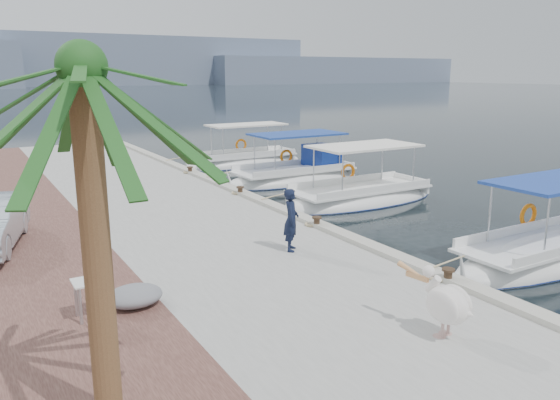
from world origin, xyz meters
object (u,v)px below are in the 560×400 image
Objects in this scene: fishing_caique_b at (552,256)px; fisherman at (291,220)px; fishing_caique_e at (244,163)px; pelican at (445,303)px; fishing_caique_d at (296,177)px; date_palm at (82,70)px; fishing_caique_c at (359,199)px.

fisherman is (-6.33, 3.06, 1.18)m from fishing_caique_b.
fishing_caique_e reaches higher than pelican.
fishing_caique_d reaches higher than fisherman.
pelican is at bearing -107.50° from fishing_caique_e.
fishing_caique_b is 17.81m from fishing_caique_e.
fishing_caique_d is 1.27× the size of date_palm.
fishing_caique_b is 12.70m from fishing_caique_d.
fisherman is 0.30× the size of date_palm.
date_palm reaches higher than fisherman.
fishing_caique_e is 23.55m from date_palm.
fishing_caique_e is 4.58× the size of pelican.
fishing_caique_d is at bearing 66.81° from pelican.
fishing_caique_e is at bearing 90.85° from fishing_caique_d.
pelican is at bearing -3.00° from date_palm.
fisherman is (-6.13, -4.86, 1.18)m from fishing_caique_c.
fishing_caique_b is 1.06× the size of fishing_caique_c.
date_palm is (-11.92, -19.73, 4.84)m from fishing_caique_e.
fishing_caique_c and fishing_caique_e have the same top height.
fishing_caique_c is 4.55× the size of pelican.
fishing_caique_b is at bearing -89.45° from fishing_caique_e.
fishing_caique_b is 6.92m from pelican.
fishing_caique_d reaches higher than pelican.
fishing_caique_b is 7.12m from fisherman.
date_palm is (-5.76, -4.97, 3.66)m from fisherman.
fishing_caique_d and fishing_caique_e have the same top height.
fishing_caique_b and fishing_caique_c have the same top height.
fisherman is (0.16, 5.27, 0.20)m from pelican.
fishing_caique_e is at bearing 72.50° from pelican.
pelican is at bearing -147.86° from fisherman.
fishing_caique_e is (0.03, 9.90, 0.00)m from fishing_caique_c.
fishing_caique_e is 21.02m from pelican.
date_palm is at bearing -121.13° from fishing_caique_e.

